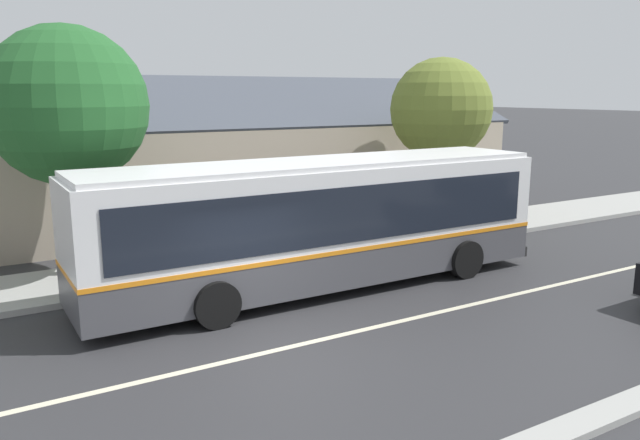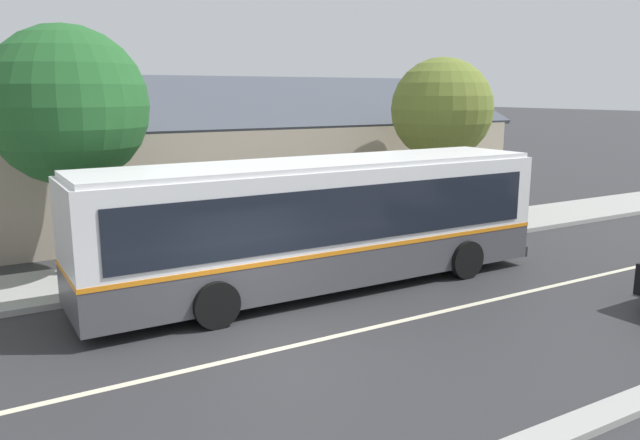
{
  "view_description": "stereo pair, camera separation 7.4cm",
  "coord_description": "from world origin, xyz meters",
  "px_view_note": "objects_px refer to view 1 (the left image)",
  "views": [
    {
      "loc": [
        -5.02,
        -9.86,
        4.77
      ],
      "look_at": [
        3.31,
        4.08,
        1.43
      ],
      "focal_mm": 35.0,
      "sensor_mm": 36.0,
      "label": 1
    },
    {
      "loc": [
        -4.96,
        -9.9,
        4.77
      ],
      "look_at": [
        3.31,
        4.08,
        1.43
      ],
      "focal_mm": 35.0,
      "sensor_mm": 36.0,
      "label": 2
    }
  ],
  "objects_px": {
    "street_tree_primary": "(440,113)",
    "street_tree_secondary": "(67,107)",
    "transit_bus": "(322,220)",
    "bench_down_street": "(125,262)",
    "bus_stop_sign": "(458,190)"
  },
  "relations": [
    {
      "from": "bench_down_street",
      "to": "street_tree_primary",
      "type": "bearing_deg",
      "value": 5.56
    },
    {
      "from": "bench_down_street",
      "to": "street_tree_primary",
      "type": "xyz_separation_m",
      "value": [
        11.25,
        1.1,
        3.48
      ]
    },
    {
      "from": "bus_stop_sign",
      "to": "street_tree_primary",
      "type": "bearing_deg",
      "value": 68.14
    },
    {
      "from": "transit_bus",
      "to": "bench_down_street",
      "type": "height_order",
      "value": "transit_bus"
    },
    {
      "from": "bench_down_street",
      "to": "street_tree_secondary",
      "type": "xyz_separation_m",
      "value": [
        -0.91,
        0.99,
        3.86
      ]
    },
    {
      "from": "street_tree_secondary",
      "to": "street_tree_primary",
      "type": "bearing_deg",
      "value": 0.52
    },
    {
      "from": "street_tree_primary",
      "to": "street_tree_secondary",
      "type": "xyz_separation_m",
      "value": [
        -12.17,
        -0.11,
        0.38
      ]
    },
    {
      "from": "bench_down_street",
      "to": "bus_stop_sign",
      "type": "relative_size",
      "value": 0.64
    },
    {
      "from": "bench_down_street",
      "to": "street_tree_secondary",
      "type": "distance_m",
      "value": 4.09
    },
    {
      "from": "transit_bus",
      "to": "bench_down_street",
      "type": "relative_size",
      "value": 7.77
    },
    {
      "from": "street_tree_secondary",
      "to": "bus_stop_sign",
      "type": "distance_m",
      "value": 11.9
    },
    {
      "from": "street_tree_secondary",
      "to": "transit_bus",
      "type": "bearing_deg",
      "value": -36.84
    },
    {
      "from": "transit_bus",
      "to": "street_tree_primary",
      "type": "bearing_deg",
      "value": 28.57
    },
    {
      "from": "bench_down_street",
      "to": "street_tree_primary",
      "type": "relative_size",
      "value": 0.26
    },
    {
      "from": "street_tree_primary",
      "to": "street_tree_secondary",
      "type": "relative_size",
      "value": 0.93
    }
  ]
}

